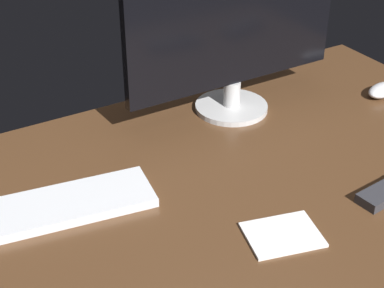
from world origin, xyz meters
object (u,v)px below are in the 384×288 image
(keyboard, at_px, (46,209))
(computer_mouse, at_px, (383,90))
(notepad, at_px, (282,235))
(monitor, at_px, (234,31))

(keyboard, distance_m, computer_mouse, 0.95)
(keyboard, bearing_deg, computer_mouse, 10.55)
(keyboard, xyz_separation_m, notepad, (0.36, -0.29, -0.01))
(monitor, relative_size, computer_mouse, 5.61)
(computer_mouse, bearing_deg, monitor, 148.75)
(keyboard, bearing_deg, monitor, 25.95)
(monitor, distance_m, keyboard, 0.61)
(keyboard, xyz_separation_m, computer_mouse, (0.95, 0.03, 0.01))
(monitor, xyz_separation_m, keyboard, (-0.55, -0.17, -0.20))
(monitor, distance_m, computer_mouse, 0.46)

